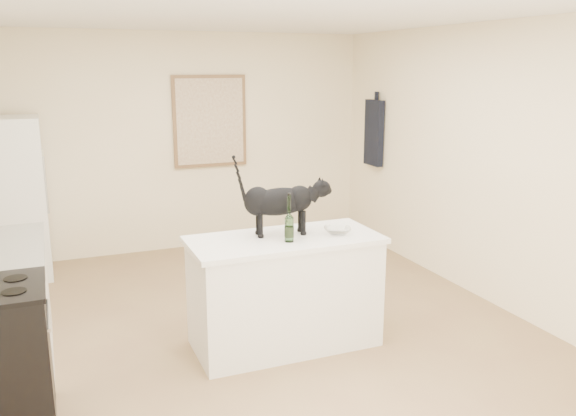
{
  "coord_description": "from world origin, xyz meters",
  "views": [
    {
      "loc": [
        -1.56,
        -4.35,
        2.2
      ],
      "look_at": [
        0.15,
        -0.15,
        1.12
      ],
      "focal_mm": 37.17,
      "sensor_mm": 36.0,
      "label": 1
    }
  ],
  "objects_px": {
    "black_cat": "(279,205)",
    "glass_bowl": "(337,231)",
    "fridge": "(11,199)",
    "wine_bottle": "(289,221)"
  },
  "relations": [
    {
      "from": "fridge",
      "to": "black_cat",
      "type": "xyz_separation_m",
      "value": [
        2.04,
        -2.46,
        0.29
      ]
    },
    {
      "from": "glass_bowl",
      "to": "wine_bottle",
      "type": "bearing_deg",
      "value": -173.19
    },
    {
      "from": "black_cat",
      "to": "glass_bowl",
      "type": "height_order",
      "value": "black_cat"
    },
    {
      "from": "wine_bottle",
      "to": "glass_bowl",
      "type": "distance_m",
      "value": 0.46
    },
    {
      "from": "fridge",
      "to": "black_cat",
      "type": "height_order",
      "value": "fridge"
    },
    {
      "from": "black_cat",
      "to": "wine_bottle",
      "type": "height_order",
      "value": "black_cat"
    },
    {
      "from": "black_cat",
      "to": "glass_bowl",
      "type": "bearing_deg",
      "value": -10.94
    },
    {
      "from": "fridge",
      "to": "glass_bowl",
      "type": "height_order",
      "value": "fridge"
    },
    {
      "from": "glass_bowl",
      "to": "fridge",
      "type": "bearing_deg",
      "value": 133.4
    },
    {
      "from": "fridge",
      "to": "glass_bowl",
      "type": "bearing_deg",
      "value": -46.6
    }
  ]
}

